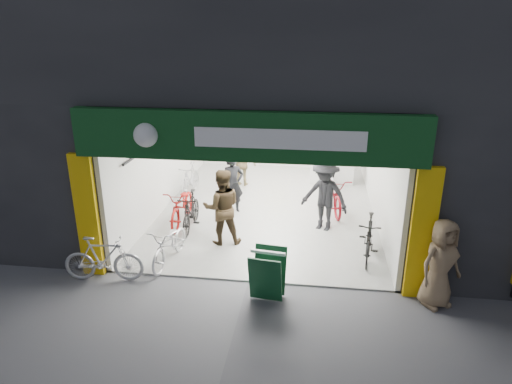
% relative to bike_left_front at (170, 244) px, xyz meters
% --- Properties ---
extents(ground, '(60.00, 60.00, 0.00)m').
position_rel_bike_left_front_xyz_m(ground, '(1.80, -0.60, -0.44)').
color(ground, '#56565B').
rests_on(ground, ground).
extents(building, '(17.00, 10.27, 8.00)m').
position_rel_bike_left_front_xyz_m(building, '(2.71, 4.39, 3.87)').
color(building, '#232326').
rests_on(building, ground).
extents(bike_left_front, '(0.76, 1.73, 0.88)m').
position_rel_bike_left_front_xyz_m(bike_left_front, '(0.00, 0.00, 0.00)').
color(bike_left_front, silver).
rests_on(bike_left_front, ground).
extents(bike_left_midfront, '(0.51, 1.66, 0.99)m').
position_rel_bike_left_front_xyz_m(bike_left_midfront, '(-0.00, 1.72, 0.05)').
color(bike_left_midfront, black).
rests_on(bike_left_midfront, ground).
extents(bike_left_midback, '(0.69, 1.91, 1.00)m').
position_rel_bike_left_front_xyz_m(bike_left_midback, '(-0.33, 2.08, 0.06)').
color(bike_left_midback, maroon).
rests_on(bike_left_midback, ground).
extents(bike_left_back, '(0.54, 1.64, 0.97)m').
position_rel_bike_left_front_xyz_m(bike_left_back, '(-0.70, 4.22, 0.04)').
color(bike_left_back, '#AEAEB2').
rests_on(bike_left_back, ground).
extents(bike_right_front, '(0.69, 1.68, 0.98)m').
position_rel_bike_left_front_xyz_m(bike_right_front, '(4.30, 0.77, 0.05)').
color(bike_right_front, black).
rests_on(bike_right_front, ground).
extents(bike_right_mid, '(1.04, 2.09, 1.05)m').
position_rel_bike_left_front_xyz_m(bike_right_mid, '(3.60, 3.47, 0.09)').
color(bike_right_mid, maroon).
rests_on(bike_right_mid, ground).
extents(bike_right_back, '(0.46, 1.59, 0.95)m').
position_rel_bike_left_front_xyz_m(bike_right_back, '(3.60, 5.43, 0.03)').
color(bike_right_back, silver).
rests_on(bike_right_back, ground).
extents(parked_bike, '(1.66, 0.62, 0.97)m').
position_rel_bike_left_front_xyz_m(parked_bike, '(-1.09, -0.90, 0.05)').
color(parked_bike, '#B8B9BD').
rests_on(parked_bike, ground).
extents(customer_a, '(0.72, 0.65, 1.66)m').
position_rel_bike_left_front_xyz_m(customer_a, '(0.86, 2.95, 0.39)').
color(customer_a, black).
rests_on(customer_a, ground).
extents(customer_b, '(1.04, 0.89, 1.84)m').
position_rel_bike_left_front_xyz_m(customer_b, '(0.94, 1.06, 0.48)').
color(customer_b, '#3E2E1C').
rests_on(customer_b, ground).
extents(customer_c, '(1.38, 1.11, 1.87)m').
position_rel_bike_left_front_xyz_m(customer_c, '(3.32, 2.14, 0.49)').
color(customer_c, black).
rests_on(customer_c, ground).
extents(customer_d, '(0.92, 0.46, 1.51)m').
position_rel_bike_left_front_xyz_m(customer_d, '(0.76, 5.17, 0.31)').
color(customer_d, '#8D7D52').
rests_on(customer_d, ground).
extents(pedestrian_near, '(1.00, 0.89, 1.71)m').
position_rel_bike_left_front_xyz_m(pedestrian_near, '(5.37, -0.90, 0.41)').
color(pedestrian_near, '#846A4D').
rests_on(pedestrian_near, ground).
extents(sandwich_board, '(0.69, 0.71, 0.96)m').
position_rel_bike_left_front_xyz_m(sandwich_board, '(2.25, -1.10, 0.09)').
color(sandwich_board, '#0F3C1F').
rests_on(sandwich_board, ground).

